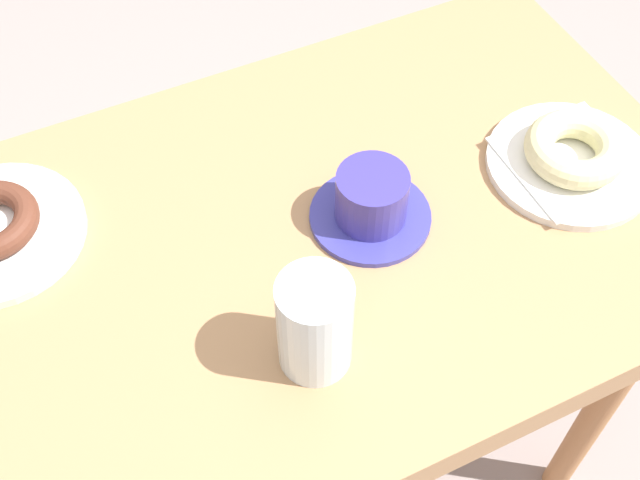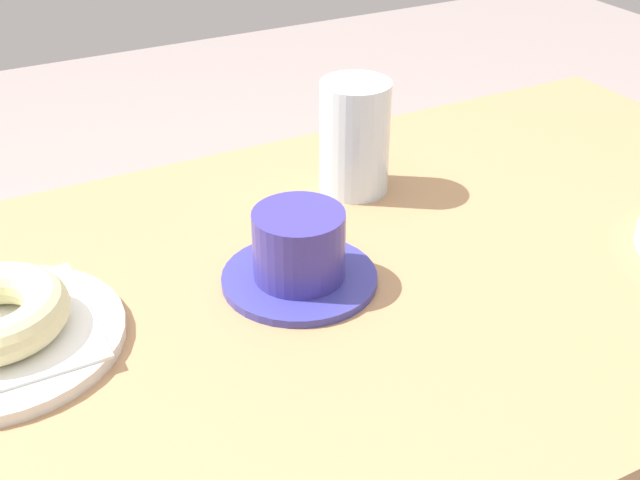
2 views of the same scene
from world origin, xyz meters
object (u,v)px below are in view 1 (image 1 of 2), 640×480
water_glass (315,325)px  coffee_cup (371,201)px  donut_sugar_ring (575,149)px  plate_sugar_ring (570,164)px

water_glass → coffee_cup: 0.20m
donut_sugar_ring → water_glass: water_glass is taller
plate_sugar_ring → coffee_cup: bearing=172.7°
water_glass → plate_sugar_ring: bearing=14.6°
water_glass → coffee_cup: water_glass is taller
coffee_cup → donut_sugar_ring: bearing=-7.3°
donut_sugar_ring → coffee_cup: 0.27m
plate_sugar_ring → coffee_cup: 0.27m
donut_sugar_ring → plate_sugar_ring: bearing=0.0°
donut_sugar_ring → water_glass: 0.43m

